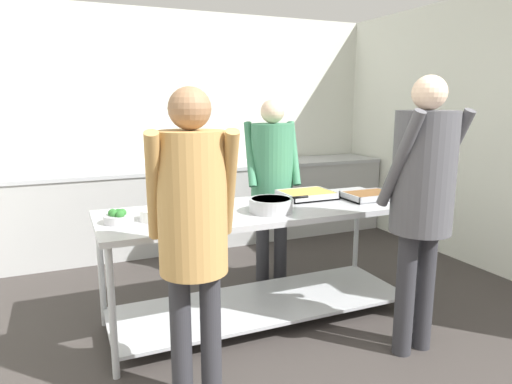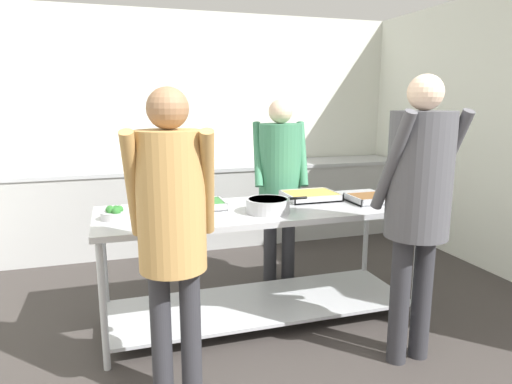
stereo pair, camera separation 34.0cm
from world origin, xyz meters
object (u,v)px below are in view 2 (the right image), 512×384
(guest_serving_left, at_px, (419,191))
(cook_behind_counter, at_px, (280,172))
(broccoli_bowl, at_px, (115,214))
(sauce_pan, at_px, (268,205))
(serving_tray_greens, at_px, (199,205))
(guest_serving_right, at_px, (172,217))
(serving_tray_vegetables, at_px, (374,198))
(water_bottle, at_px, (275,152))
(serving_tray_roast, at_px, (310,196))
(plate_stack, at_px, (153,212))

(guest_serving_left, distance_m, cook_behind_counter, 1.53)
(broccoli_bowl, relative_size, sauce_pan, 0.42)
(serving_tray_greens, xyz_separation_m, guest_serving_left, (1.17, -0.93, 0.21))
(sauce_pan, xyz_separation_m, guest_serving_right, (-0.75, -0.66, 0.14))
(serving_tray_greens, relative_size, guest_serving_right, 0.22)
(serving_tray_greens, relative_size, serving_tray_vegetables, 0.96)
(guest_serving_right, bearing_deg, broccoli_bowl, 109.37)
(sauce_pan, distance_m, guest_serving_right, 1.01)
(sauce_pan, height_order, guest_serving_right, guest_serving_right)
(sauce_pan, xyz_separation_m, water_bottle, (0.80, 2.07, 0.13))
(guest_serving_left, bearing_deg, water_bottle, 88.44)
(sauce_pan, relative_size, water_bottle, 1.53)
(sauce_pan, bearing_deg, cook_behind_counter, 64.36)
(guest_serving_right, bearing_deg, guest_serving_left, -0.43)
(broccoli_bowl, distance_m, guest_serving_right, 0.85)
(serving_tray_greens, xyz_separation_m, serving_tray_roast, (0.91, 0.06, 0.00))
(serving_tray_greens, xyz_separation_m, guest_serving_right, (-0.30, -0.92, 0.16))
(guest_serving_right, distance_m, water_bottle, 3.14)
(serving_tray_roast, xyz_separation_m, water_bottle, (0.33, 1.76, 0.15))
(water_bottle, bearing_deg, serving_tray_vegetables, -87.11)
(plate_stack, xyz_separation_m, guest_serving_left, (1.51, -0.78, 0.20))
(broccoli_bowl, xyz_separation_m, serving_tray_vegetables, (1.93, -0.05, -0.01))
(sauce_pan, relative_size, cook_behind_counter, 0.27)
(serving_tray_greens, distance_m, guest_serving_right, 0.98)
(water_bottle, bearing_deg, serving_tray_greens, -124.47)
(broccoli_bowl, distance_m, serving_tray_vegetables, 1.93)
(guest_serving_right, height_order, cook_behind_counter, guest_serving_right)
(serving_tray_greens, relative_size, sauce_pan, 0.83)
(plate_stack, distance_m, guest_serving_left, 1.71)
(guest_serving_left, distance_m, guest_serving_right, 1.48)
(sauce_pan, bearing_deg, guest_serving_left, -42.92)
(guest_serving_right, distance_m, cook_behind_counter, 1.87)
(serving_tray_greens, bearing_deg, serving_tray_vegetables, -7.64)
(serving_tray_greens, height_order, sauce_pan, sauce_pan)
(guest_serving_right, bearing_deg, serving_tray_vegetables, 24.12)
(serving_tray_greens, relative_size, cook_behind_counter, 0.22)
(serving_tray_greens, distance_m, water_bottle, 2.21)
(broccoli_bowl, xyz_separation_m, cook_behind_counter, (1.42, 0.70, 0.11))
(broccoli_bowl, bearing_deg, serving_tray_greens, 12.84)
(plate_stack, distance_m, cook_behind_counter, 1.38)
(plate_stack, bearing_deg, guest_serving_left, -27.32)
(serving_tray_roast, bearing_deg, water_bottle, 79.21)
(serving_tray_greens, distance_m, serving_tray_roast, 0.91)
(sauce_pan, bearing_deg, serving_tray_vegetables, 4.83)
(guest_serving_left, bearing_deg, cook_behind_counter, 102.49)
(serving_tray_roast, relative_size, guest_serving_left, 0.23)
(guest_serving_right, bearing_deg, serving_tray_roast, 38.77)
(plate_stack, height_order, sauce_pan, sauce_pan)
(sauce_pan, relative_size, guest_serving_right, 0.26)
(serving_tray_roast, height_order, serving_tray_vegetables, same)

